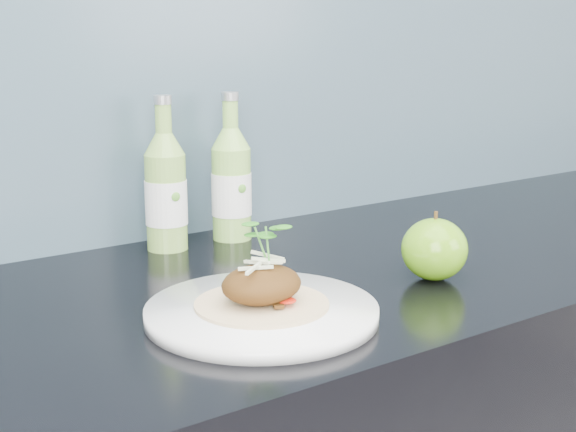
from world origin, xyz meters
name	(u,v)px	position (x,y,z in m)	size (l,w,h in m)	color
subway_backsplash	(179,14)	(0.00, 1.99, 1.25)	(4.00, 0.02, 0.70)	#7098B0
dinner_plate	(262,312)	(-0.12, 1.58, 0.91)	(0.36, 0.36, 0.02)	white
pork_taco	(261,282)	(-0.12, 1.58, 0.94)	(0.16, 0.16, 0.10)	tan
green_apple	(434,249)	(0.15, 1.57, 0.94)	(0.10, 0.10, 0.09)	#5A9310
cider_bottle_left	(166,192)	(-0.07, 1.91, 0.99)	(0.08, 0.08, 0.23)	#82B34A
cider_bottle_right	(231,184)	(0.04, 1.91, 0.99)	(0.08, 0.08, 0.23)	#8AC452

